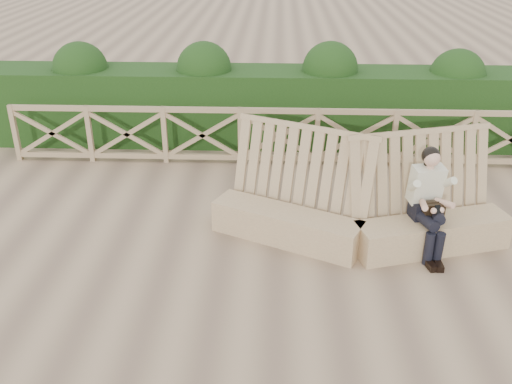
{
  "coord_description": "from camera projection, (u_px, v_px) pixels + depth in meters",
  "views": [
    {
      "loc": [
        -0.02,
        -6.53,
        4.29
      ],
      "look_at": [
        -0.29,
        0.4,
        0.9
      ],
      "focal_mm": 40.0,
      "sensor_mm": 36.0,
      "label": 1
    }
  ],
  "objects": [
    {
      "name": "hedge",
      "position": [
        279.0,
        107.0,
        11.63
      ],
      "size": [
        12.0,
        1.2,
        1.5
      ],
      "primitive_type": "cube",
      "color": "black",
      "rests_on": "ground"
    },
    {
      "name": "ground",
      "position": [
        276.0,
        265.0,
        7.74
      ],
      "size": [
        60.0,
        60.0,
        0.0
      ],
      "primitive_type": "plane",
      "color": "brown",
      "rests_on": "ground"
    },
    {
      "name": "bench",
      "position": [
        359.0,
        217.0,
        8.12
      ],
      "size": [
        4.27,
        1.64,
        1.6
      ],
      "rotation": [
        0.0,
        0.0,
        -0.09
      ],
      "color": "#8F7051",
      "rests_on": "ground"
    },
    {
      "name": "guardrail",
      "position": [
        278.0,
        136.0,
        10.64
      ],
      "size": [
        10.1,
        0.09,
        1.1
      ],
      "color": "#856E4D",
      "rests_on": "ground"
    },
    {
      "name": "woman",
      "position": [
        429.0,
        198.0,
        7.76
      ],
      "size": [
        0.51,
        0.95,
        1.51
      ],
      "rotation": [
        0.0,
        0.0,
        0.22
      ],
      "color": "black",
      "rests_on": "ground"
    }
  ]
}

